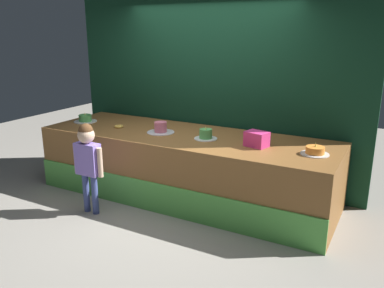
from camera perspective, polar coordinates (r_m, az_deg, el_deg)
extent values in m
plane|color=gray|center=(4.87, -4.61, -9.93)|extent=(12.00, 12.00, 0.00)
cube|color=brown|center=(5.19, -0.99, -3.13)|extent=(3.89, 1.23, 0.85)
cube|color=#59B24C|center=(4.78, -4.73, -7.93)|extent=(3.89, 0.02, 0.38)
cube|color=#113823|center=(5.58, 2.64, 8.87)|extent=(4.39, 0.08, 2.86)
cylinder|color=#3F4C8C|center=(4.97, -15.08, -6.78)|extent=(0.08, 0.08, 0.49)
cylinder|color=#3F4C8C|center=(4.88, -13.90, -7.12)|extent=(0.08, 0.08, 0.49)
cube|color=#8C72D8|center=(4.78, -14.86, -2.11)|extent=(0.31, 0.14, 0.38)
cylinder|color=beige|center=(4.90, -16.42, -1.93)|extent=(0.06, 0.06, 0.35)
cylinder|color=beige|center=(4.66, -13.20, -2.63)|extent=(0.06, 0.06, 0.35)
sphere|color=beige|center=(4.70, -15.11, 1.25)|extent=(0.20, 0.20, 0.20)
sphere|color=brown|center=(4.68, -15.16, 1.89)|extent=(0.17, 0.17, 0.17)
cube|color=#E03683|center=(4.58, 9.36, 0.71)|extent=(0.29, 0.24, 0.17)
torus|color=#F2BF4C|center=(5.52, -10.57, 2.51)|extent=(0.12, 0.12, 0.03)
cylinder|color=white|center=(5.99, -15.19, 3.18)|extent=(0.33, 0.33, 0.01)
cylinder|color=#59B259|center=(5.98, -15.23, 3.67)|extent=(0.18, 0.18, 0.10)
cone|color=#F2E566|center=(5.97, -15.27, 4.27)|extent=(0.02, 0.02, 0.03)
cylinder|color=silver|center=(5.18, -4.56, 1.72)|extent=(0.36, 0.36, 0.01)
cylinder|color=pink|center=(5.16, -4.58, 2.49)|extent=(0.16, 0.16, 0.13)
cylinder|color=white|center=(4.86, 1.99, 0.80)|extent=(0.29, 0.29, 0.01)
cylinder|color=#59B259|center=(4.84, 2.00, 1.51)|extent=(0.16, 0.16, 0.12)
cone|color=#F2E566|center=(4.83, 2.01, 2.37)|extent=(0.02, 0.02, 0.03)
cylinder|color=white|center=(4.45, 17.38, -1.38)|extent=(0.30, 0.30, 0.01)
cylinder|color=orange|center=(4.44, 17.42, -0.85)|extent=(0.20, 0.20, 0.08)
cone|color=#F2E566|center=(4.42, 17.49, -0.02)|extent=(0.02, 0.02, 0.06)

